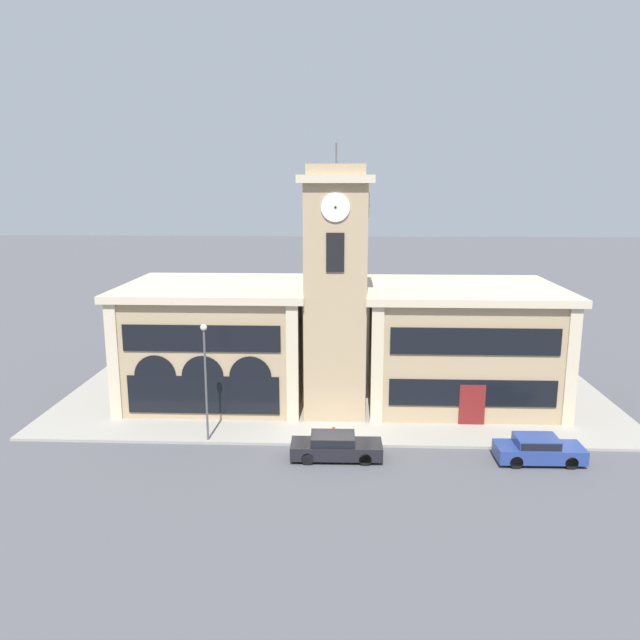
# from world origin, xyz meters

# --- Properties ---
(ground_plane) EXTENTS (300.00, 300.00, 0.00)m
(ground_plane) POSITION_xyz_m (0.00, 0.00, 0.00)
(ground_plane) COLOR #4C4C51
(sidewalk_kerb) EXTENTS (35.99, 15.07, 0.15)m
(sidewalk_kerb) POSITION_xyz_m (0.00, 7.54, 0.07)
(sidewalk_kerb) COLOR gray
(sidewalk_kerb) RESTS_ON ground_plane
(clock_tower) EXTENTS (4.35, 4.35, 16.29)m
(clock_tower) POSITION_xyz_m (0.00, 5.14, 7.60)
(clock_tower) COLOR tan
(clock_tower) RESTS_ON ground_plane
(town_hall_left_wing) EXTENTS (12.05, 10.45, 7.66)m
(town_hall_left_wing) POSITION_xyz_m (-7.80, 8.16, 3.85)
(town_hall_left_wing) COLOR tan
(town_hall_left_wing) RESTS_ON ground_plane
(town_hall_right_wing) EXTENTS (12.57, 10.45, 7.63)m
(town_hall_right_wing) POSITION_xyz_m (8.06, 8.17, 3.84)
(town_hall_right_wing) COLOR tan
(town_hall_right_wing) RESTS_ON ground_plane
(parked_car_near) EXTENTS (4.75, 1.84, 1.33)m
(parked_car_near) POSITION_xyz_m (0.14, -1.49, 0.70)
(parked_car_near) COLOR black
(parked_car_near) RESTS_ON ground_plane
(parked_car_mid) EXTENTS (4.43, 1.82, 1.37)m
(parked_car_mid) POSITION_xyz_m (10.53, -1.49, 0.72)
(parked_car_mid) COLOR navy
(parked_car_mid) RESTS_ON ground_plane
(street_lamp) EXTENTS (0.36, 0.36, 6.55)m
(street_lamp) POSITION_xyz_m (-6.94, 0.33, 4.37)
(street_lamp) COLOR #4C4C51
(street_lamp) RESTS_ON sidewalk_kerb
(fire_hydrant) EXTENTS (0.22, 0.22, 0.87)m
(fire_hydrant) POSITION_xyz_m (0.01, 0.32, 0.57)
(fire_hydrant) COLOR red
(fire_hydrant) RESTS_ON sidewalk_kerb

